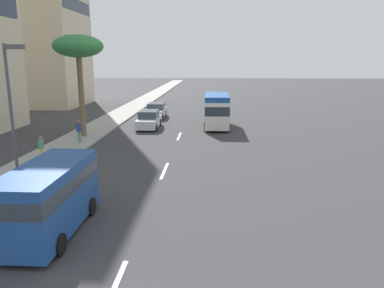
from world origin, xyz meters
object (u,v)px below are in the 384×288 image
(car_lead, at_px, (156,111))
(van_third, at_px, (49,195))
(minibus_second, at_px, (217,110))
(pedestrian_by_tree, at_px, (41,147))
(street_lamp, at_px, (12,102))
(pedestrian_near_lamp, at_px, (79,130))
(palm_tree, at_px, (78,48))
(car_fourth, at_px, (149,120))

(car_lead, distance_m, van_third, 27.69)
(minibus_second, xyz_separation_m, van_third, (-21.94, 6.29, -0.25))
(pedestrian_by_tree, xyz_separation_m, street_lamp, (-4.91, -1.24, 3.32))
(van_third, bearing_deg, pedestrian_near_lamp, -164.16)
(van_third, bearing_deg, palm_tree, -164.71)
(car_fourth, relative_size, street_lamp, 0.64)
(palm_tree, xyz_separation_m, street_lamp, (-12.50, -1.26, -2.76))
(car_lead, relative_size, pedestrian_by_tree, 3.01)
(minibus_second, height_order, street_lamp, street_lamp)
(pedestrian_by_tree, height_order, palm_tree, palm_tree)
(minibus_second, bearing_deg, palm_tree, 115.89)
(van_third, relative_size, car_fourth, 1.21)
(car_lead, xyz_separation_m, minibus_second, (-5.74, -6.55, 0.93))
(pedestrian_by_tree, bearing_deg, van_third, -155.72)
(car_fourth, distance_m, pedestrian_near_lamp, 8.11)
(car_lead, relative_size, van_third, 0.88)
(palm_tree, bearing_deg, pedestrian_near_lamp, -167.91)
(minibus_second, height_order, pedestrian_by_tree, minibus_second)
(minibus_second, relative_size, car_fourth, 1.42)
(street_lamp, bearing_deg, van_third, -141.67)
(pedestrian_near_lamp, bearing_deg, minibus_second, -0.42)
(minibus_second, relative_size, van_third, 1.17)
(car_lead, bearing_deg, minibus_second, 48.77)
(car_lead, height_order, minibus_second, minibus_second)
(van_third, height_order, car_fourth, van_third)
(minibus_second, xyz_separation_m, street_lamp, (-17.77, 9.59, 2.61))
(minibus_second, bearing_deg, car_lead, 48.77)
(car_fourth, relative_size, pedestrian_by_tree, 2.81)
(pedestrian_near_lamp, xyz_separation_m, street_lamp, (-10.03, -0.73, 3.23))
(car_lead, bearing_deg, car_fourth, 2.39)
(minibus_second, bearing_deg, pedestrian_by_tree, 139.90)
(palm_tree, height_order, street_lamp, palm_tree)
(pedestrian_by_tree, distance_m, street_lamp, 6.05)
(pedestrian_by_tree, height_order, street_lamp, street_lamp)
(car_fourth, bearing_deg, car_lead, -177.61)
(minibus_second, bearing_deg, pedestrian_near_lamp, 126.85)
(street_lamp, bearing_deg, pedestrian_by_tree, 14.19)
(pedestrian_near_lamp, height_order, street_lamp, street_lamp)
(minibus_second, height_order, pedestrian_near_lamp, minibus_second)
(pedestrian_near_lamp, xyz_separation_m, palm_tree, (2.47, 0.53, 5.99))
(pedestrian_near_lamp, relative_size, street_lamp, 0.25)
(car_lead, bearing_deg, pedestrian_by_tree, -12.96)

